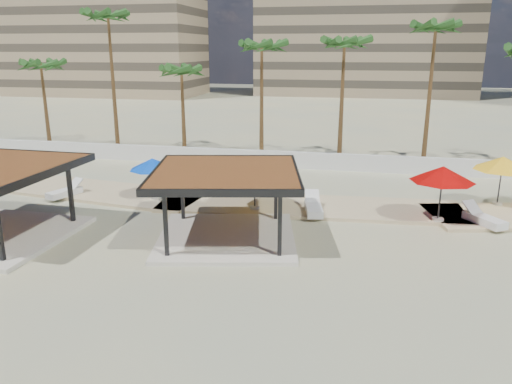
% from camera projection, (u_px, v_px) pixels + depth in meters
% --- Properties ---
extents(ground, '(200.00, 200.00, 0.00)m').
position_uv_depth(ground, '(240.00, 256.00, 20.45)').
color(ground, tan).
rests_on(ground, ground).
extents(promenade, '(44.45, 7.97, 0.24)m').
position_uv_depth(promenade, '(310.00, 203.00, 27.23)').
color(promenade, '#C6B284').
rests_on(promenade, ground).
extents(boundary_wall, '(56.00, 0.30, 1.20)m').
position_uv_depth(boundary_wall, '(295.00, 160.00, 35.32)').
color(boundary_wall, silver).
rests_on(boundary_wall, ground).
extents(building_west, '(34.00, 16.00, 32.40)m').
position_uv_depth(building_west, '(103.00, 7.00, 88.64)').
color(building_west, '#937F60').
rests_on(building_west, ground).
extents(building_mid, '(38.00, 16.00, 30.40)m').
position_uv_depth(building_mid, '(367.00, 13.00, 88.95)').
color(building_mid, '#847259').
rests_on(building_mid, ground).
extents(pavilion_central, '(7.42, 7.42, 3.18)m').
position_uv_depth(pavilion_central, '(226.00, 198.00, 21.79)').
color(pavilion_central, beige).
rests_on(pavilion_central, ground).
extents(umbrella_b, '(3.34, 3.34, 2.67)m').
position_uv_depth(umbrella_b, '(255.00, 165.00, 25.35)').
color(umbrella_b, beige).
rests_on(umbrella_b, promenade).
extents(umbrella_c, '(3.41, 3.41, 2.70)m').
position_uv_depth(umbrella_c, '(443.00, 174.00, 23.50)').
color(umbrella_c, beige).
rests_on(umbrella_c, promenade).
extents(umbrella_e, '(3.04, 3.04, 2.61)m').
position_uv_depth(umbrella_e, '(503.00, 163.00, 26.01)').
color(umbrella_e, beige).
rests_on(umbrella_e, promenade).
extents(umbrella_f, '(2.76, 2.76, 2.26)m').
position_uv_depth(umbrella_f, '(152.00, 164.00, 27.25)').
color(umbrella_f, beige).
rests_on(umbrella_f, promenade).
extents(lounger_a, '(1.37, 2.26, 0.82)m').
position_uv_depth(lounger_a, '(65.00, 192.00, 28.22)').
color(lounger_a, silver).
rests_on(lounger_a, promenade).
extents(lounger_b, '(1.19, 2.45, 0.89)m').
position_uv_depth(lounger_b, '(313.00, 208.00, 25.36)').
color(lounger_b, silver).
rests_on(lounger_b, promenade).
extents(lounger_c, '(1.87, 2.29, 0.86)m').
position_uv_depth(lounger_c, '(484.00, 219.00, 23.70)').
color(lounger_c, silver).
rests_on(lounger_c, promenade).
extents(palm_a, '(3.00, 3.00, 7.77)m').
position_uv_depth(palm_a, '(41.00, 68.00, 40.06)').
color(palm_a, brown).
rests_on(palm_a, ground).
extents(palm_b, '(3.00, 3.00, 11.46)m').
position_uv_depth(palm_b, '(108.00, 22.00, 38.26)').
color(palm_b, brown).
rests_on(palm_b, ground).
extents(palm_c, '(3.00, 3.00, 7.44)m').
position_uv_depth(palm_c, '(182.00, 74.00, 37.52)').
color(palm_c, brown).
rests_on(palm_c, ground).
extents(palm_d, '(3.00, 3.00, 9.21)m').
position_uv_depth(palm_d, '(262.00, 51.00, 36.59)').
color(palm_d, brown).
rests_on(palm_d, ground).
extents(palm_e, '(3.00, 3.00, 9.41)m').
position_uv_depth(palm_e, '(344.00, 48.00, 34.85)').
color(palm_e, brown).
rests_on(palm_e, ground).
extents(palm_f, '(3.00, 3.00, 10.43)m').
position_uv_depth(palm_f, '(435.00, 33.00, 33.55)').
color(palm_f, brown).
rests_on(palm_f, ground).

